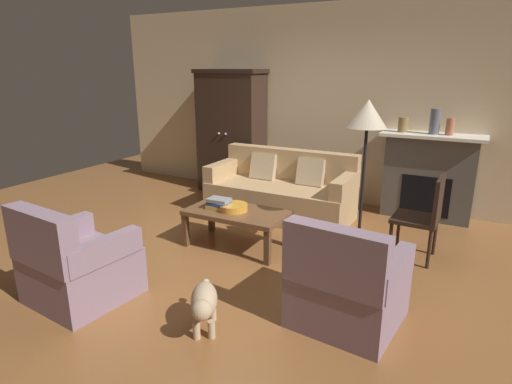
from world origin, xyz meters
name	(u,v)px	position (x,y,z in m)	size (l,w,h in m)	color
ground_plane	(238,259)	(0.00, 0.00, 0.00)	(9.60, 9.60, 0.00)	brown
back_wall	(324,105)	(0.00, 2.55, 1.40)	(7.20, 0.10, 2.80)	beige
fireplace	(429,176)	(1.55, 2.30, 0.57)	(1.26, 0.48, 1.12)	#4C4947
armoire	(231,132)	(-1.40, 2.22, 0.96)	(1.06, 0.57, 1.91)	black
couch	(282,192)	(-0.18, 1.48, 0.32)	(1.92, 0.86, 0.86)	tan
coffee_table	(237,215)	(-0.19, 0.29, 0.37)	(1.10, 0.60, 0.42)	brown
fruit_bowl	(233,207)	(-0.22, 0.28, 0.46)	(0.32, 0.32, 0.07)	orange
book_stack	(219,204)	(-0.39, 0.25, 0.48)	(0.26, 0.19, 0.12)	gold
mantel_vase_bronze	(403,125)	(1.17, 2.28, 1.22)	(0.12, 0.12, 0.19)	olive
mantel_vase_slate	(435,121)	(1.55, 2.28, 1.28)	(0.12, 0.12, 0.32)	#565B66
mantel_vase_terracotta	(450,127)	(1.73, 2.28, 1.23)	(0.10, 0.10, 0.21)	#A86042
armchair_near_left	(76,266)	(-0.82, -1.33, 0.32)	(0.85, 0.84, 0.88)	gray
armchair_near_right	(346,287)	(1.31, -0.60, 0.32)	(0.85, 0.85, 0.88)	gray
side_chair_wooden	(425,213)	(1.68, 0.90, 0.51)	(0.46, 0.46, 0.90)	black
floor_lamp	(367,124)	(1.13, 0.44, 1.43)	(0.36, 0.36, 1.66)	black
dog	(204,303)	(0.41, -1.21, 0.25)	(0.39, 0.51, 0.39)	tan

